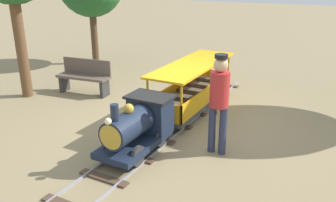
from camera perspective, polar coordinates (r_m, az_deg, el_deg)
name	(u,v)px	position (r m, az deg, el deg)	size (l,w,h in m)	color
ground_plane	(174,124)	(6.75, 1.02, -3.73)	(60.00, 60.00, 0.00)	#8C7A56
track	(173,124)	(6.70, 0.81, -3.77)	(0.78, 6.40, 0.04)	gray
locomotive	(138,124)	(5.56, -4.86, -3.80)	(0.74, 1.44, 0.98)	#192338
passenger_car	(193,91)	(7.31, 4.07, 1.66)	(0.84, 2.70, 0.97)	#3F3F3F
conductor_person	(219,97)	(5.39, 8.39, 0.68)	(0.30, 0.30, 1.62)	#282D47
park_bench	(85,77)	(8.58, -13.52, 3.93)	(1.34, 0.55, 0.82)	brown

